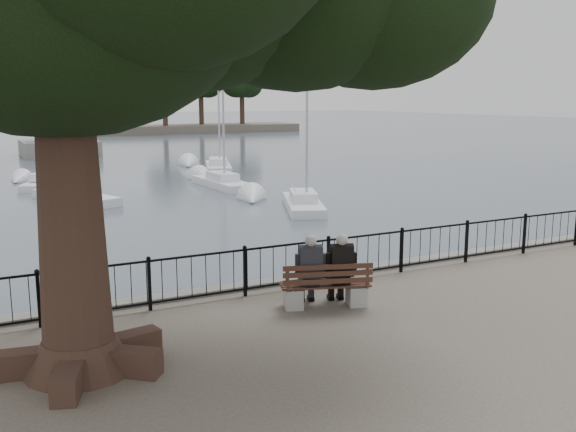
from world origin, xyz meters
TOP-DOWN VIEW (x-y plane):
  - harbor at (0.00, 3.00)m, footprint 260.00×260.00m
  - railing at (0.00, 2.50)m, footprint 22.06×0.06m
  - bench at (0.11, 1.12)m, footprint 1.83×1.06m
  - person_left at (-0.14, 1.31)m, footprint 0.58×0.80m
  - person_right at (0.43, 1.12)m, footprint 0.58×0.80m
  - lion_monument at (2.00, 49.93)m, footprint 6.19×6.19m
  - sailboat_b at (-1.07, 23.07)m, footprint 3.47×5.99m
  - sailboat_c at (7.87, 16.16)m, footprint 3.49×5.57m
  - sailboat_d at (7.27, 24.65)m, footprint 1.73×5.65m
  - sailboat_f at (-1.82, 29.47)m, footprint 3.07×4.99m
  - sailboat_g at (10.21, 32.88)m, footprint 3.39×6.00m
  - far_shore at (25.54, 79.46)m, footprint 30.00×8.60m

SIDE VIEW (x-z plane):
  - sailboat_d at x=7.27m, z-range -5.77..4.37m
  - sailboat_f at x=-1.82m, z-range -5.45..4.05m
  - sailboat_g at x=10.21m, z-range -6.09..4.71m
  - sailboat_c at x=7.87m, z-range -5.96..4.58m
  - sailboat_b at x=-1.07m, z-range -6.88..5.58m
  - harbor at x=0.00m, z-range -1.10..0.10m
  - bench at x=0.11m, z-range -0.14..0.79m
  - railing at x=0.00m, z-range 0.06..1.06m
  - person_left at x=-0.14m, z-range -0.06..1.41m
  - person_right at x=0.43m, z-range -0.06..1.41m
  - lion_monument at x=2.00m, z-range -3.25..5.83m
  - far_shore at x=25.54m, z-range -1.59..7.59m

